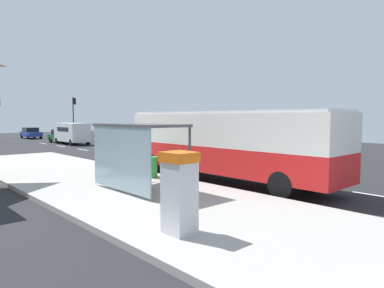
# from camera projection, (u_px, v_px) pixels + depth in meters

# --- Properties ---
(ground_plane) EXTENTS (56.00, 92.00, 0.04)m
(ground_plane) POSITION_uv_depth(u_px,v_px,m) (108.00, 155.00, 27.19)
(ground_plane) COLOR #262628
(sidewalk_platform) EXTENTS (6.20, 30.00, 0.18)m
(sidewalk_platform) POSITION_uv_depth(u_px,v_px,m) (113.00, 187.00, 14.06)
(sidewalk_platform) COLOR #ADAAA3
(sidewalk_platform) RESTS_ON ground
(lane_stripe_seg_0) EXTENTS (0.16, 2.20, 0.01)m
(lane_stripe_seg_0) POSITION_uv_depth(u_px,v_px,m) (383.00, 197.00, 12.68)
(lane_stripe_seg_0) COLOR silver
(lane_stripe_seg_0) RESTS_ON ground
(lane_stripe_seg_1) EXTENTS (0.16, 2.20, 0.01)m
(lane_stripe_seg_1) POSITION_uv_depth(u_px,v_px,m) (269.00, 179.00, 16.35)
(lane_stripe_seg_1) COLOR silver
(lane_stripe_seg_1) RESTS_ON ground
(lane_stripe_seg_2) EXTENTS (0.16, 2.20, 0.01)m
(lane_stripe_seg_2) POSITION_uv_depth(u_px,v_px,m) (197.00, 168.00, 20.02)
(lane_stripe_seg_2) COLOR silver
(lane_stripe_seg_2) RESTS_ON ground
(lane_stripe_seg_3) EXTENTS (0.16, 2.20, 0.01)m
(lane_stripe_seg_3) POSITION_uv_depth(u_px,v_px,m) (147.00, 160.00, 23.69)
(lane_stripe_seg_3) COLOR silver
(lane_stripe_seg_3) RESTS_ON ground
(lane_stripe_seg_4) EXTENTS (0.16, 2.20, 0.01)m
(lane_stripe_seg_4) POSITION_uv_depth(u_px,v_px,m) (111.00, 154.00, 27.36)
(lane_stripe_seg_4) COLOR silver
(lane_stripe_seg_4) RESTS_ON ground
(lane_stripe_seg_5) EXTENTS (0.16, 2.20, 0.01)m
(lane_stripe_seg_5) POSITION_uv_depth(u_px,v_px,m) (83.00, 150.00, 31.02)
(lane_stripe_seg_5) COLOR silver
(lane_stripe_seg_5) RESTS_ON ground
(lane_stripe_seg_6) EXTENTS (0.16, 2.20, 0.01)m
(lane_stripe_seg_6) POSITION_uv_depth(u_px,v_px,m) (61.00, 146.00, 34.69)
(lane_stripe_seg_6) COLOR silver
(lane_stripe_seg_6) RESTS_ON ground
(lane_stripe_seg_7) EXTENTS (0.16, 2.20, 0.01)m
(lane_stripe_seg_7) POSITION_uv_depth(u_px,v_px,m) (43.00, 143.00, 38.36)
(lane_stripe_seg_7) COLOR silver
(lane_stripe_seg_7) RESTS_ON ground
(bus) EXTENTS (2.55, 11.01, 3.21)m
(bus) POSITION_uv_depth(u_px,v_px,m) (225.00, 141.00, 15.68)
(bus) COLOR red
(bus) RESTS_ON ground
(white_van) EXTENTS (2.13, 5.25, 2.30)m
(white_van) POSITION_uv_depth(u_px,v_px,m) (72.00, 132.00, 37.19)
(white_van) COLOR white
(white_van) RESTS_ON ground
(sedan_near) EXTENTS (1.97, 4.46, 1.52)m
(sedan_near) POSITION_uv_depth(u_px,v_px,m) (31.00, 133.00, 47.38)
(sedan_near) COLOR navy
(sedan_near) RESTS_ON ground
(sedan_far) EXTENTS (2.00, 4.48, 1.52)m
(sedan_far) POSITION_uv_depth(u_px,v_px,m) (63.00, 136.00, 39.27)
(sedan_far) COLOR #195933
(sedan_far) RESTS_ON ground
(ticket_machine) EXTENTS (0.66, 0.76, 1.94)m
(ticket_machine) POSITION_uv_depth(u_px,v_px,m) (179.00, 192.00, 8.10)
(ticket_machine) COLOR silver
(ticket_machine) RESTS_ON sidewalk_platform
(recycling_bin_green) EXTENTS (0.52, 0.52, 0.95)m
(recycling_bin_green) POSITION_uv_depth(u_px,v_px,m) (152.00, 167.00, 15.73)
(recycling_bin_green) COLOR green
(recycling_bin_green) RESTS_ON sidewalk_platform
(recycling_bin_yellow) EXTENTS (0.52, 0.52, 0.95)m
(recycling_bin_yellow) POSITION_uv_depth(u_px,v_px,m) (143.00, 165.00, 16.24)
(recycling_bin_yellow) COLOR yellow
(recycling_bin_yellow) RESTS_ON sidewalk_platform
(traffic_light_near_side) EXTENTS (0.49, 0.28, 5.49)m
(traffic_light_near_side) POSITION_uv_depth(u_px,v_px,m) (74.00, 112.00, 44.27)
(traffic_light_near_side) COLOR #2D2D2D
(traffic_light_near_side) RESTS_ON ground
(bus_shelter) EXTENTS (1.80, 4.00, 2.50)m
(bus_shelter) POSITION_uv_depth(u_px,v_px,m) (132.00, 140.00, 12.76)
(bus_shelter) COLOR #4C4C51
(bus_shelter) RESTS_ON sidewalk_platform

